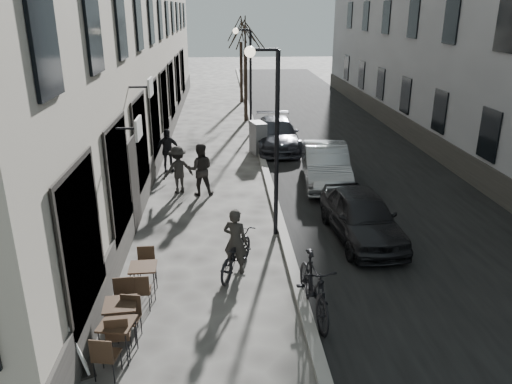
{
  "coord_description": "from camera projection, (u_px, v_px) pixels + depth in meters",
  "views": [
    {
      "loc": [
        -1.41,
        -6.71,
        5.96
      ],
      "look_at": [
        -0.65,
        4.54,
        1.8
      ],
      "focal_mm": 35.0,
      "sensor_mm": 36.0,
      "label": 1
    }
  ],
  "objects": [
    {
      "name": "bistro_set_c",
      "position": [
        144.0,
        277.0,
        10.9
      ],
      "size": [
        0.61,
        1.44,
        0.84
      ],
      "rotation": [
        0.0,
        0.0,
        0.04
      ],
      "color": "black",
      "rests_on": "ground"
    },
    {
      "name": "utility_cabinet",
      "position": [
        258.0,
        138.0,
        21.55
      ],
      "size": [
        0.74,
        1.02,
        1.38
      ],
      "primitive_type": "cube",
      "rotation": [
        0.0,
        0.0,
        0.28
      ],
      "color": "slate",
      "rests_on": "ground"
    },
    {
      "name": "moped",
      "position": [
        314.0,
        287.0,
        10.1
      ],
      "size": [
        0.8,
        2.21,
        1.3
      ],
      "primitive_type": "imported",
      "rotation": [
        0.0,
        0.0,
        0.09
      ],
      "color": "black",
      "rests_on": "ground"
    },
    {
      "name": "bistro_set_a",
      "position": [
        118.0,
        336.0,
        8.95
      ],
      "size": [
        0.68,
        1.49,
        0.85
      ],
      "rotation": [
        0.0,
        0.0,
        -0.19
      ],
      "color": "black",
      "rests_on": "ground"
    },
    {
      "name": "car_far",
      "position": [
        277.0,
        134.0,
        22.36
      ],
      "size": [
        1.89,
        4.56,
        1.32
      ],
      "primitive_type": "imported",
      "rotation": [
        0.0,
        0.0,
        -0.01
      ],
      "color": "#33353D",
      "rests_on": "ground"
    },
    {
      "name": "streetlamp_far",
      "position": [
        247.0,
        70.0,
        24.17
      ],
      "size": [
        0.9,
        0.28,
        5.09
      ],
      "color": "black",
      "rests_on": "ground"
    },
    {
      "name": "bistro_set_b",
      "position": [
        121.0,
        316.0,
        9.48
      ],
      "size": [
        0.66,
        1.52,
        0.88
      ],
      "rotation": [
        0.0,
        0.0,
        0.09
      ],
      "color": "black",
      "rests_on": "ground"
    },
    {
      "name": "tree_far",
      "position": [
        241.0,
        30.0,
        32.08
      ],
      "size": [
        2.4,
        2.4,
        5.7
      ],
      "color": "black",
      "rests_on": "ground"
    },
    {
      "name": "road",
      "position": [
        334.0,
        142.0,
        23.65
      ],
      "size": [
        7.3,
        60.0,
        0.0
      ],
      "primitive_type": "cube",
      "color": "black",
      "rests_on": "ground"
    },
    {
      "name": "tree_near",
      "position": [
        245.0,
        34.0,
        26.46
      ],
      "size": [
        2.4,
        2.4,
        5.7
      ],
      "color": "black",
      "rests_on": "ground"
    },
    {
      "name": "pedestrian_mid",
      "position": [
        178.0,
        170.0,
        16.91
      ],
      "size": [
        1.21,
        1.0,
        1.64
      ],
      "primitive_type": "imported",
      "rotation": [
        0.0,
        0.0,
        3.58
      ],
      "color": "#272522",
      "rests_on": "ground"
    },
    {
      "name": "ground",
      "position": [
        312.0,
        383.0,
        8.43
      ],
      "size": [
        120.0,
        120.0,
        0.0
      ],
      "primitive_type": "plane",
      "color": "#3A3835",
      "rests_on": "ground"
    },
    {
      "name": "streetlamp_near",
      "position": [
        271.0,
        123.0,
        12.94
      ],
      "size": [
        0.9,
        0.28,
        5.09
      ],
      "color": "black",
      "rests_on": "ground"
    },
    {
      "name": "car_mid",
      "position": [
        326.0,
        165.0,
        17.82
      ],
      "size": [
        1.92,
        4.41,
        1.41
      ],
      "primitive_type": "imported",
      "rotation": [
        0.0,
        0.0,
        -0.1
      ],
      "color": "gray",
      "rests_on": "ground"
    },
    {
      "name": "cyclist_rider",
      "position": [
        235.0,
        241.0,
        11.74
      ],
      "size": [
        0.7,
        0.58,
        1.63
      ],
      "primitive_type": "imported",
      "rotation": [
        0.0,
        0.0,
        2.76
      ],
      "color": "#282623",
      "rests_on": "ground"
    },
    {
      "name": "bicycle",
      "position": [
        236.0,
        253.0,
        11.84
      ],
      "size": [
        1.32,
        2.0,
        0.99
      ],
      "primitive_type": "imported",
      "rotation": [
        0.0,
        0.0,
        2.76
      ],
      "color": "black",
      "rests_on": "ground"
    },
    {
      "name": "pedestrian_near",
      "position": [
        200.0,
        169.0,
        16.7
      ],
      "size": [
        0.87,
        0.68,
        1.77
      ],
      "primitive_type": "imported",
      "rotation": [
        0.0,
        0.0,
        3.15
      ],
      "color": "black",
      "rests_on": "ground"
    },
    {
      "name": "sign_board",
      "position": [
        78.0,
        347.0,
        8.64
      ],
      "size": [
        0.59,
        0.7,
        1.09
      ],
      "rotation": [
        0.0,
        0.0,
        0.41
      ],
      "color": "black",
      "rests_on": "ground"
    },
    {
      "name": "car_near",
      "position": [
        362.0,
        216.0,
        13.53
      ],
      "size": [
        1.84,
        4.02,
        1.33
      ],
      "primitive_type": "imported",
      "rotation": [
        0.0,
        0.0,
        0.07
      ],
      "color": "black",
      "rests_on": "ground"
    },
    {
      "name": "kerb",
      "position": [
        257.0,
        142.0,
        23.4
      ],
      "size": [
        0.25,
        60.0,
        0.12
      ],
      "primitive_type": "cube",
      "color": "gray",
      "rests_on": "ground"
    },
    {
      "name": "pedestrian_far",
      "position": [
        167.0,
        150.0,
        19.11
      ],
      "size": [
        1.06,
        0.71,
        1.67
      ],
      "primitive_type": "imported",
      "rotation": [
        0.0,
        0.0,
        0.34
      ],
      "color": "black",
      "rests_on": "ground"
    }
  ]
}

